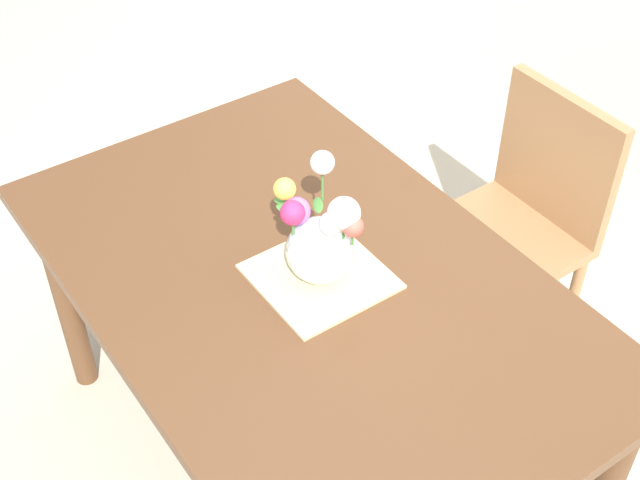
{
  "coord_description": "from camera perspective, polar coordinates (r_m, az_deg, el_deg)",
  "views": [
    {
      "loc": [
        1.24,
        -0.83,
        2.22
      ],
      "look_at": [
        0.02,
        0.03,
        0.89
      ],
      "focal_mm": 49.29,
      "sensor_mm": 36.0,
      "label": 1
    }
  ],
  "objects": [
    {
      "name": "ground_plane",
      "position": [
        2.68,
        -0.74,
        -14.26
      ],
      "size": [
        12.0,
        12.0,
        0.0
      ],
      "primitive_type": "plane",
      "color": "#B7AD99"
    },
    {
      "name": "dining_table",
      "position": [
        2.15,
        -0.9,
        -4.25
      ],
      "size": [
        1.52,
        0.96,
        0.77
      ],
      "color": "brown",
      "rests_on": "ground_plane"
    },
    {
      "name": "chair_far",
      "position": [
        2.71,
        12.97,
        1.56
      ],
      "size": [
        0.42,
        0.42,
        0.9
      ],
      "rotation": [
        0.0,
        0.0,
        3.14
      ],
      "color": "#9E7047",
      "rests_on": "ground_plane"
    },
    {
      "name": "placemat",
      "position": [
        2.08,
        0.0,
        -2.38
      ],
      "size": [
        0.29,
        0.29,
        0.01
      ],
      "primitive_type": "cube",
      "color": "#CCB789",
      "rests_on": "dining_table"
    },
    {
      "name": "flower_vase",
      "position": [
        2.0,
        -0.02,
        0.1
      ],
      "size": [
        0.24,
        0.18,
        0.28
      ],
      "color": "silver",
      "rests_on": "placemat"
    }
  ]
}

